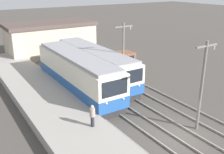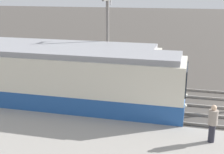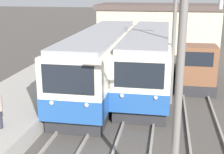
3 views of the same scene
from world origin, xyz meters
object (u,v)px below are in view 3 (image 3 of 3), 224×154
at_px(shunting_locomotive, 194,68).
at_px(commuter_train_left, 101,64).
at_px(catenary_mast_near, 178,101).
at_px(catenary_mast_mid, 174,41).
at_px(commuter_train_center, 148,61).

bearing_deg(shunting_locomotive, commuter_train_left, -158.32).
distance_m(catenary_mast_near, catenary_mast_mid, 9.45).
xyz_separation_m(commuter_train_center, shunting_locomotive, (3.00, 0.67, -0.48)).
distance_m(shunting_locomotive, catenary_mast_near, 13.55).
distance_m(commuter_train_left, catenary_mast_near, 11.91).
height_order(shunting_locomotive, catenary_mast_near, catenary_mast_near).
xyz_separation_m(commuter_train_center, catenary_mast_mid, (1.51, -3.14, 1.89)).
distance_m(commuter_train_left, shunting_locomotive, 6.27).
height_order(commuter_train_center, shunting_locomotive, commuter_train_center).
distance_m(commuter_train_center, shunting_locomotive, 3.11).
height_order(commuter_train_center, catenary_mast_near, catenary_mast_near).
bearing_deg(catenary_mast_near, catenary_mast_mid, 90.00).
distance_m(commuter_train_left, commuter_train_center, 3.24).
height_order(commuter_train_left, catenary_mast_mid, catenary_mast_mid).
bearing_deg(shunting_locomotive, catenary_mast_mid, -111.38).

